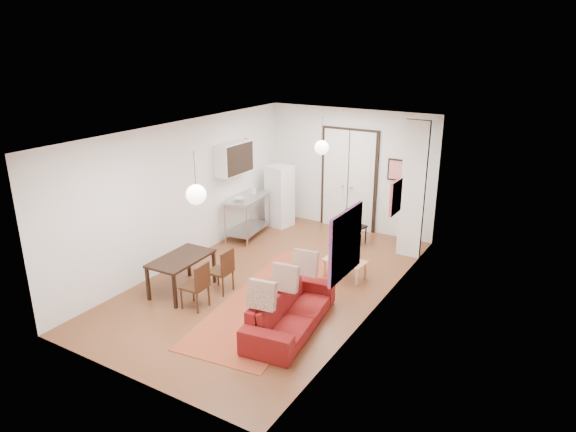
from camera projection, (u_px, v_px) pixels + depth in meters
The scene contains 27 objects.
floor at pixel (271, 281), 9.85m from camera, with size 7.00×7.00×0.00m, color brown.
ceiling at pixel (270, 130), 8.90m from camera, with size 4.20×7.00×0.02m, color white.
wall_back at pixel (350, 170), 12.22m from camera, with size 4.20×0.02×2.90m, color silver.
wall_front at pixel (123, 284), 6.54m from camera, with size 4.20×0.02×2.90m, color silver.
wall_left at pixel (183, 193), 10.40m from camera, with size 0.02×7.00×2.90m, color silver.
wall_right at pixel (379, 230), 8.36m from camera, with size 0.02×7.00×2.90m, color silver.
double_doors at pixel (349, 180), 12.27m from camera, with size 1.44×0.06×2.50m, color silver.
stub_partition at pixel (413, 191), 10.55m from camera, with size 0.50×0.10×2.90m, color silver.
wall_cabinet at pixel (234, 158), 11.38m from camera, with size 0.35×1.00×0.70m, color white.
painting_popart at pixel (346, 243), 7.29m from camera, with size 0.05×1.00×1.00m, color red.
painting_abstract at pixel (396, 197), 8.91m from camera, with size 0.05×0.50×0.60m, color beige.
poster_back at pixel (396, 170), 11.59m from camera, with size 0.40×0.03×0.50m, color red.
print_left at pixel (242, 151), 11.84m from camera, with size 0.03×0.44×0.54m, color #A47244.
pendant_back at pixel (322, 147), 10.74m from camera, with size 0.30×0.30×0.80m.
pendant_front at pixel (196, 195), 7.49m from camera, with size 0.30×0.30×0.80m.
kilim_rug at pixel (273, 300), 9.13m from camera, with size 1.54×4.10×0.01m, color #A8462A.
sofa at pixel (291, 310), 8.17m from camera, with size 2.11×0.83×0.62m, color maroon.
coffee_table at pixel (345, 262), 9.92m from camera, with size 0.84×0.51×0.36m.
potted_plant at pixel (350, 253), 9.80m from camera, with size 0.31×0.27×0.35m, color #2D6532.
kitchen_counter at pixel (248, 210), 11.90m from camera, with size 0.81×1.35×0.97m.
bowl at pixel (240, 199), 11.53m from camera, with size 0.23×0.23×0.06m, color beige.
soap_bottle at pixel (253, 190), 11.96m from camera, with size 0.09×0.09×0.20m, color teal.
fridge at pixel (280, 196), 12.58m from camera, with size 0.53×0.53×1.51m, color white.
dining_table at pixel (181, 261), 9.28m from camera, with size 0.74×1.24×0.67m.
dining_chair_near at pixel (222, 266), 9.38m from camera, with size 0.41×0.57×0.83m.
dining_chair_far at pixel (197, 280), 8.81m from camera, with size 0.41×0.57×0.83m.
black_side_chair at pixel (358, 222), 11.58m from camera, with size 0.44×0.44×0.83m.
Camera 1 is at (4.83, -7.48, 4.40)m, focal length 32.00 mm.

